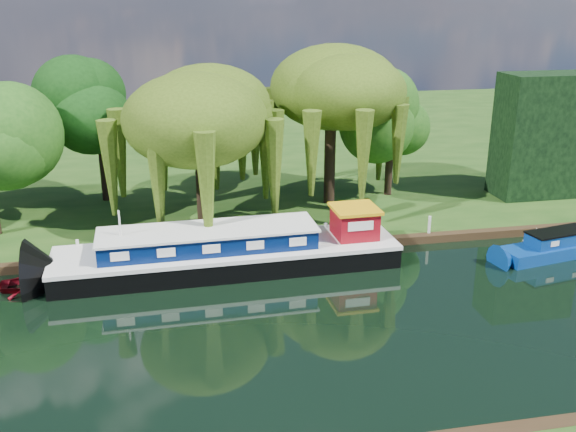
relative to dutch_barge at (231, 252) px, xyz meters
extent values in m
plane|color=black|center=(2.38, -6.67, -0.90)|extent=(120.00, 120.00, 0.00)
cube|color=#193C10|center=(2.38, 27.33, -0.68)|extent=(120.00, 52.00, 0.45)
cube|color=black|center=(-0.15, 0.00, -0.47)|extent=(17.28, 4.33, 1.14)
cube|color=silver|center=(-0.15, 0.00, 0.19)|extent=(17.38, 4.41, 0.21)
cube|color=#041543|center=(-1.10, -0.03, 0.76)|extent=(10.72, 3.07, 0.91)
cube|color=silver|center=(-1.10, -0.03, 1.27)|extent=(10.92, 3.26, 0.11)
cube|color=maroon|center=(6.53, 0.20, 1.02)|extent=(2.16, 2.16, 1.43)
cube|color=#DA9C0F|center=(6.53, 0.20, 1.82)|extent=(2.41, 2.41, 0.15)
cylinder|color=silver|center=(-5.30, -0.16, 1.45)|extent=(0.10, 0.10, 2.29)
cube|color=silver|center=(16.53, -2.43, 0.12)|extent=(0.51, 0.14, 0.27)
imported|color=maroon|center=(-9.35, -0.50, -0.90)|extent=(3.40, 2.51, 0.68)
imported|color=silver|center=(17.00, -0.17, -0.90)|extent=(2.48, 2.25, 1.13)
cylinder|color=black|center=(-1.00, 5.61, 2.12)|extent=(0.67, 0.67, 5.14)
ellipsoid|color=#344C10|center=(-1.00, 5.61, 5.83)|extent=(7.18, 7.18, 4.64)
cylinder|color=black|center=(7.22, 8.20, 2.24)|extent=(0.76, 0.76, 5.38)
ellipsoid|color=#344C10|center=(7.22, 8.20, 6.13)|extent=(7.35, 7.35, 4.75)
cylinder|color=black|center=(-6.89, 11.51, 2.77)|extent=(0.57, 0.57, 6.45)
ellipsoid|color=black|center=(-6.89, 11.51, 5.41)|extent=(5.16, 5.16, 5.16)
cylinder|color=black|center=(11.54, 9.15, 2.28)|extent=(0.50, 0.50, 5.47)
ellipsoid|color=#1C4C13|center=(11.54, 9.15, 4.52)|extent=(4.38, 4.38, 4.38)
cube|color=black|center=(21.38, 7.33, 3.55)|extent=(6.00, 3.00, 8.00)
cylinder|color=silver|center=(2.88, 3.83, 0.65)|extent=(0.10, 0.10, 2.20)
sphere|color=white|center=(2.88, 3.83, 1.93)|extent=(0.36, 0.36, 0.36)
cylinder|color=silver|center=(-7.62, 1.73, 0.05)|extent=(0.16, 0.16, 1.00)
cylinder|color=silver|center=(-1.62, 1.73, 0.05)|extent=(0.16, 0.16, 1.00)
cylinder|color=silver|center=(5.38, 1.73, 0.05)|extent=(0.16, 0.16, 1.00)
cylinder|color=silver|center=(11.38, 1.73, 0.05)|extent=(0.16, 0.16, 1.00)
camera|label=1|loc=(-2.83, -29.97, 12.46)|focal=40.00mm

